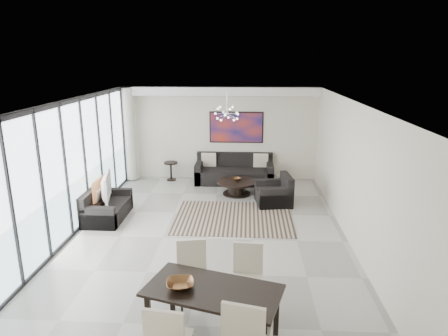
# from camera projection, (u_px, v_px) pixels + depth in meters

# --- Properties ---
(room_shell) EXTENTS (6.00, 9.00, 2.90)m
(room_shell) POSITION_uv_depth(u_px,v_px,m) (229.00, 174.00, 8.14)
(room_shell) COLOR #A8A39B
(room_shell) RESTS_ON ground
(window_wall) EXTENTS (0.37, 8.95, 2.90)m
(window_wall) POSITION_uv_depth(u_px,v_px,m) (70.00, 171.00, 8.32)
(window_wall) COLOR silver
(window_wall) RESTS_ON floor
(soffit) EXTENTS (5.98, 0.40, 0.26)m
(soffit) POSITION_uv_depth(u_px,v_px,m) (220.00, 91.00, 11.95)
(soffit) COLOR white
(soffit) RESTS_ON room_shell
(painting) EXTENTS (1.68, 0.04, 0.98)m
(painting) POSITION_uv_depth(u_px,v_px,m) (236.00, 127.00, 12.39)
(painting) COLOR #B83219
(painting) RESTS_ON room_shell
(chandelier) EXTENTS (0.66, 0.66, 0.71)m
(chandelier) POSITION_uv_depth(u_px,v_px,m) (227.00, 113.00, 10.32)
(chandelier) COLOR silver
(chandelier) RESTS_ON room_shell
(rug) EXTENTS (2.83, 2.18, 0.01)m
(rug) POSITION_uv_depth(u_px,v_px,m) (234.00, 218.00, 9.67)
(rug) COLOR black
(rug) RESTS_ON floor
(coffee_table) EXTENTS (1.12, 1.12, 0.39)m
(coffee_table) POSITION_uv_depth(u_px,v_px,m) (237.00, 187.00, 11.28)
(coffee_table) COLOR black
(coffee_table) RESTS_ON floor
(bowl_coffee) EXTENTS (0.23, 0.23, 0.07)m
(bowl_coffee) POSITION_uv_depth(u_px,v_px,m) (237.00, 179.00, 11.28)
(bowl_coffee) COLOR brown
(bowl_coffee) RESTS_ON coffee_table
(sofa_main) EXTENTS (2.38, 0.97, 0.87)m
(sofa_main) POSITION_uv_depth(u_px,v_px,m) (234.00, 173.00, 12.37)
(sofa_main) COLOR black
(sofa_main) RESTS_ON floor
(loveseat) EXTENTS (0.83, 1.48, 0.74)m
(loveseat) POSITION_uv_depth(u_px,v_px,m) (106.00, 208.00, 9.59)
(loveseat) COLOR black
(loveseat) RESTS_ON floor
(armchair) EXTENTS (1.00, 1.04, 0.78)m
(armchair) POSITION_uv_depth(u_px,v_px,m) (275.00, 194.00, 10.54)
(armchair) COLOR black
(armchair) RESTS_ON floor
(side_table) EXTENTS (0.43, 0.43, 0.59)m
(side_table) POSITION_uv_depth(u_px,v_px,m) (171.00, 168.00, 12.53)
(side_table) COLOR black
(side_table) RESTS_ON floor
(tv_console) EXTENTS (0.40, 1.42, 0.44)m
(tv_console) POSITION_uv_depth(u_px,v_px,m) (98.00, 208.00, 9.68)
(tv_console) COLOR black
(tv_console) RESTS_ON floor
(television) EXTENTS (0.40, 1.10, 0.63)m
(television) POSITION_uv_depth(u_px,v_px,m) (103.00, 187.00, 9.54)
(television) COLOR gray
(television) RESTS_ON tv_console
(dining_table) EXTENTS (1.99, 1.39, 0.75)m
(dining_table) POSITION_uv_depth(u_px,v_px,m) (213.00, 295.00, 5.38)
(dining_table) COLOR black
(dining_table) RESTS_ON floor
(dining_chair_se) EXTENTS (0.61, 0.61, 1.10)m
(dining_chair_se) POSITION_uv_depth(u_px,v_px,m) (245.00, 334.00, 4.65)
(dining_chair_se) COLOR beige
(dining_chair_se) RESTS_ON floor
(dining_chair_nw) EXTENTS (0.54, 0.54, 1.01)m
(dining_chair_nw) POSITION_uv_depth(u_px,v_px,m) (192.00, 268.00, 6.24)
(dining_chair_nw) COLOR beige
(dining_chair_nw) RESTS_ON floor
(dining_chair_ne) EXTENTS (0.48, 0.48, 1.00)m
(dining_chair_ne) POSITION_uv_depth(u_px,v_px,m) (248.00, 271.00, 6.15)
(dining_chair_ne) COLOR beige
(dining_chair_ne) RESTS_ON floor
(bowl_dining) EXTENTS (0.43, 0.43, 0.09)m
(bowl_dining) POSITION_uv_depth(u_px,v_px,m) (180.00, 284.00, 5.38)
(bowl_dining) COLOR brown
(bowl_dining) RESTS_ON dining_table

